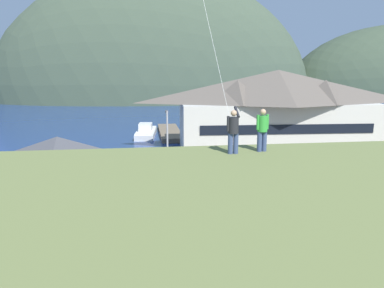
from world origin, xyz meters
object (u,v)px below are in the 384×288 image
at_px(parked_car_mid_row_near, 382,199).
at_px(harbor_lodge, 277,108).
at_px(person_kite_flyer, 233,130).
at_px(parking_light_pole, 167,140).
at_px(person_companion, 262,129).
at_px(moored_boat_outer_mooring, 194,134).
at_px(wharf_dock, 170,132).
at_px(storage_shed_near_lot, 59,169).
at_px(moored_boat_wharfside, 146,132).
at_px(parked_car_mid_row_center, 259,211).
at_px(parked_car_lone_by_shed, 140,210).
at_px(parked_car_front_row_end, 297,181).

bearing_deg(parked_car_mid_row_near, harbor_lodge, 89.19).
relative_size(parked_car_mid_row_near, person_kite_flyer, 2.32).
relative_size(harbor_lodge, parking_light_pole, 4.14).
bearing_deg(person_companion, moored_boat_outer_mooring, 85.99).
bearing_deg(parking_light_pole, wharf_dock, 85.33).
xyz_separation_m(storage_shed_near_lot, person_kite_flyer, (9.80, -13.34, 4.89)).
bearing_deg(wharf_dock, moored_boat_outer_mooring, -49.07).
bearing_deg(moored_boat_outer_mooring, person_companion, -94.01).
height_order(moored_boat_wharfside, parked_car_mid_row_near, moored_boat_wharfside).
bearing_deg(moored_boat_wharfside, parked_car_mid_row_center, -78.68).
distance_m(moored_boat_wharfside, moored_boat_outer_mooring, 7.58).
xyz_separation_m(moored_boat_outer_mooring, person_companion, (-2.70, -38.52, 6.83)).
bearing_deg(wharf_dock, parked_car_lone_by_shed, -97.45).
distance_m(wharf_dock, person_kite_flyer, 43.29).
height_order(moored_boat_wharfside, person_companion, person_companion).
height_order(storage_shed_near_lot, person_companion, person_companion).
relative_size(harbor_lodge, moored_boat_outer_mooring, 3.89).
height_order(parked_car_mid_row_center, person_companion, person_companion).
bearing_deg(parked_car_mid_row_center, parked_car_front_row_end, 48.71).
xyz_separation_m(moored_boat_wharfside, person_companion, (4.43, -41.08, 6.83)).
height_order(wharf_dock, parked_car_mid_row_near, parked_car_mid_row_near).
xyz_separation_m(moored_boat_outer_mooring, person_kite_flyer, (-3.97, -38.77, 6.84)).
relative_size(parked_car_front_row_end, person_companion, 2.43).
height_order(parked_car_lone_by_shed, person_kite_flyer, person_kite_flyer).
xyz_separation_m(moored_boat_wharfside, parked_car_mid_row_center, (6.81, -34.02, 0.34)).
xyz_separation_m(parked_car_mid_row_center, parked_car_lone_by_shed, (-7.53, 1.27, 0.00)).
bearing_deg(parked_car_mid_row_center, storage_shed_near_lot, 155.88).
distance_m(moored_boat_wharfside, parking_light_pole, 23.23).
xyz_separation_m(wharf_dock, parked_car_mid_row_center, (3.07, -35.37, 0.71)).
bearing_deg(storage_shed_near_lot, parked_car_mid_row_center, -24.12).
relative_size(parked_car_mid_row_near, parked_car_lone_by_shed, 1.00).
xyz_separation_m(storage_shed_near_lot, moored_boat_outer_mooring, (13.78, 25.43, -1.96)).
relative_size(storage_shed_near_lot, moored_boat_outer_mooring, 1.10).
xyz_separation_m(harbor_lodge, person_kite_flyer, (-13.20, -29.80, 2.24)).
xyz_separation_m(parked_car_front_row_end, parked_car_mid_row_near, (4.13, -4.89, 0.00)).
relative_size(moored_boat_wharfside, person_companion, 5.01).
relative_size(moored_boat_outer_mooring, parked_car_mid_row_center, 1.56).
xyz_separation_m(wharf_dock, moored_boat_outer_mooring, (3.39, -3.91, 0.37)).
xyz_separation_m(parked_car_mid_row_near, person_companion, (-11.62, -7.99, 6.49)).
distance_m(parked_car_front_row_end, parked_car_mid_row_near, 6.39).
distance_m(harbor_lodge, parked_car_lone_by_shed, 27.56).
xyz_separation_m(parked_car_mid_row_center, person_companion, (-2.38, -7.06, 6.49)).
bearing_deg(moored_boat_wharfside, wharf_dock, 19.85).
bearing_deg(parking_light_pole, parked_car_mid_row_near, -35.32).
bearing_deg(parked_car_lone_by_shed, storage_shed_near_lot, 141.27).
distance_m(parking_light_pole, person_kite_flyer, 18.82).
xyz_separation_m(storage_shed_near_lot, person_companion, (11.08, -13.08, 4.87)).
distance_m(storage_shed_near_lot, person_kite_flyer, 17.26).
relative_size(storage_shed_near_lot, wharf_dock, 0.50).
xyz_separation_m(harbor_lodge, moored_boat_outer_mooring, (-9.22, 8.98, -4.60)).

